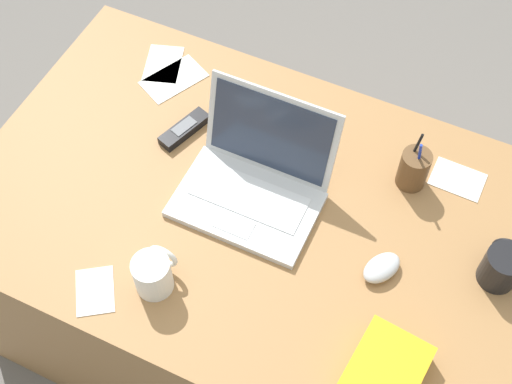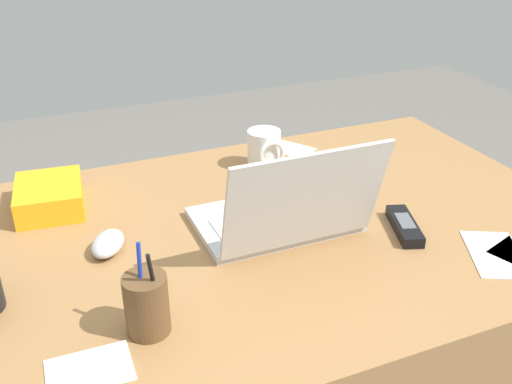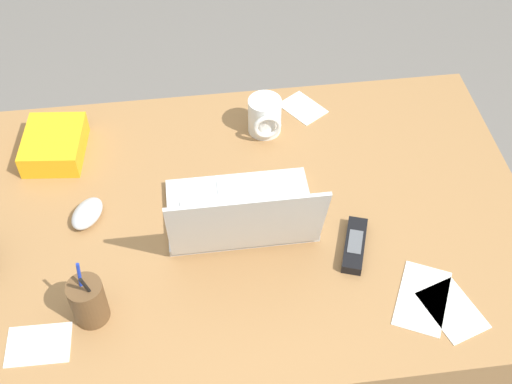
% 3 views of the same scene
% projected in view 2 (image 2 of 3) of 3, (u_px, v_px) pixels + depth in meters
% --- Properties ---
extents(desk, '(1.44, 0.91, 0.72)m').
position_uv_depth(desk, '(263.00, 353.00, 1.45)').
color(desk, '#9E7042').
rests_on(desk, ground).
extents(laptop, '(0.34, 0.29, 0.24)m').
position_uv_depth(laptop, '(284.00, 213.00, 1.24)').
color(laptop, silver).
rests_on(laptop, desk).
extents(computer_mouse, '(0.10, 0.12, 0.04)m').
position_uv_depth(computer_mouse, '(108.00, 243.00, 1.19)').
color(computer_mouse, silver).
rests_on(computer_mouse, desk).
extents(coffee_mug_white, '(0.09, 0.10, 0.10)m').
position_uv_depth(coffee_mug_white, '(265.00, 149.00, 1.54)').
color(coffee_mug_white, white).
rests_on(coffee_mug_white, desk).
extents(cordless_phone, '(0.09, 0.15, 0.03)m').
position_uv_depth(cordless_phone, '(404.00, 226.00, 1.27)').
color(cordless_phone, black).
rests_on(cordless_phone, desk).
extents(pen_holder, '(0.07, 0.07, 0.17)m').
position_uv_depth(pen_holder, '(147.00, 304.00, 0.96)').
color(pen_holder, brown).
rests_on(pen_holder, desk).
extents(snack_bag, '(0.16, 0.19, 0.06)m').
position_uv_depth(snack_bag, '(50.00, 196.00, 1.35)').
color(snack_bag, '#F2AD19').
rests_on(snack_bag, desk).
extents(paper_note_left, '(0.13, 0.09, 0.00)m').
position_uv_depth(paper_note_left, '(89.00, 370.00, 0.91)').
color(paper_note_left, white).
rests_on(paper_note_left, desk).
extents(paper_note_right, '(0.17, 0.20, 0.00)m').
position_uv_depth(paper_note_right, '(495.00, 254.00, 1.19)').
color(paper_note_right, white).
rests_on(paper_note_right, desk).
extents(paper_note_front, '(0.14, 0.14, 0.00)m').
position_uv_depth(paper_note_front, '(291.00, 149.00, 1.66)').
color(paper_note_front, white).
rests_on(paper_note_front, desk).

